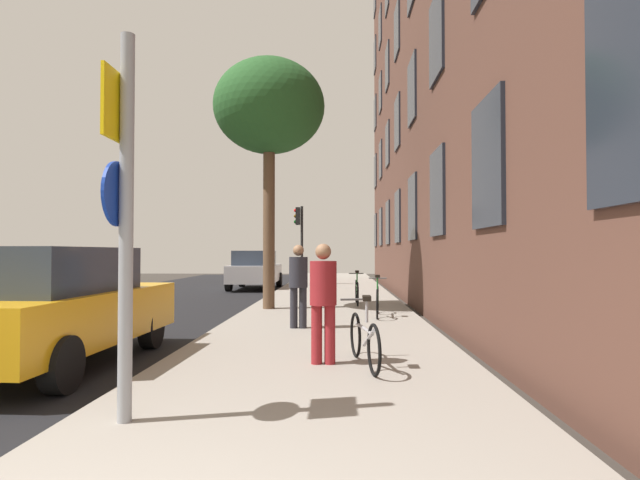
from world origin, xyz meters
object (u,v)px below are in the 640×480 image
sign_post (124,203)px  car_1 (255,269)px  bicycle_1 (377,300)px  car_0 (55,306)px  pedestrian_0 (323,295)px  pedestrian_1 (298,280)px  bicycle_2 (357,291)px  traffic_light (300,231)px  tree_near (269,109)px  bicycle_0 (364,338)px

sign_post → car_1: bearing=95.6°
bicycle_1 → car_0: car_0 is taller
pedestrian_0 → car_0: (-3.64, 0.16, -0.17)m
bicycle_1 → pedestrian_1: pedestrian_1 is taller
bicycle_1 → bicycle_2: bearing=98.1°
bicycle_1 → pedestrian_0: pedestrian_0 is taller
traffic_light → bicycle_1: (2.65, -11.56, -2.06)m
tree_near → car_1: bearing=101.6°
bicycle_0 → pedestrian_0: 0.76m
bicycle_0 → traffic_light: bearing=97.2°
traffic_light → car_0: (-2.07, -16.39, -1.71)m
tree_near → sign_post: bearing=-90.3°
bicycle_2 → pedestrian_0: size_ratio=1.12×
tree_near → pedestrian_1: tree_near is taller
traffic_light → bicycle_1: size_ratio=2.06×
tree_near → pedestrian_0: (1.60, -6.47, -4.28)m
bicycle_0 → bicycle_2: bicycle_2 is taller
tree_near → pedestrian_1: bearing=-73.0°
car_0 → car_1: size_ratio=0.96×
bicycle_0 → car_0: bearing=176.2°
tree_near → bicycle_0: 8.43m
bicycle_1 → pedestrian_1: size_ratio=1.09×
pedestrian_0 → car_1: (-3.34, 14.98, -0.16)m
bicycle_1 → bicycle_0: bearing=-96.2°
traffic_light → bicycle_1: bearing=-77.1°
sign_post → pedestrian_0: size_ratio=2.14×
traffic_light → car_0: size_ratio=0.84×
car_1 → traffic_light: bearing=41.8°
traffic_light → tree_near: size_ratio=0.55×
sign_post → pedestrian_0: bearing=54.7°
sign_post → car_0: sign_post is taller
pedestrian_1 → car_1: (-2.77, 11.86, -0.18)m
tree_near → bicycle_1: (2.67, -1.48, -4.80)m
pedestrian_1 → car_0: bearing=-136.1°
pedestrian_0 → bicycle_1: bearing=77.8°
pedestrian_1 → car_0: pedestrian_1 is taller
traffic_light → pedestrian_1: bearing=-85.7°
sign_post → bicycle_1: (2.72, 7.31, -1.50)m
sign_post → tree_near: (0.05, 8.79, 3.30)m
bicycle_1 → pedestrian_0: (-1.08, -4.99, 0.52)m
bicycle_2 → car_1: size_ratio=0.39×
sign_post → car_0: size_ratio=0.79×
bicycle_0 → pedestrian_0: size_ratio=1.09×
bicycle_1 → pedestrian_0: 5.13m
bicycle_2 → car_1: bearing=118.7°
car_1 → bicycle_0: bearing=-75.6°
pedestrian_0 → tree_near: bearing=103.9°
bicycle_1 → car_1: (-4.41, 9.99, 0.36)m
bicycle_1 → pedestrian_0: size_ratio=1.11×
traffic_light → car_0: 16.61m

